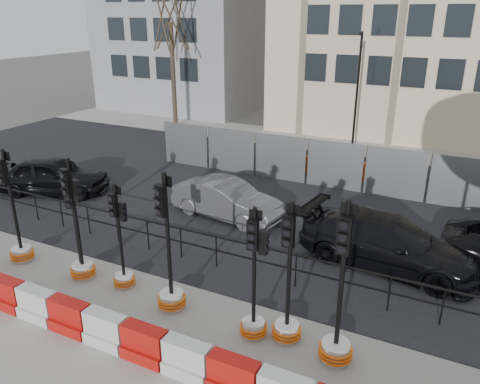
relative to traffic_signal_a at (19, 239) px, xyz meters
The scene contains 21 objects.
ground 5.49m from the traffic_signal_a, 10.82° to the left, with size 120.00×120.00×0.00m, color #51514C.
sidewalk_near 5.74m from the traffic_signal_a, 20.30° to the right, with size 40.00×6.00×0.02m, color gray.
road 9.67m from the traffic_signal_a, 56.31° to the left, with size 40.00×14.00×0.03m, color black.
sidewalk_far 17.86m from the traffic_signal_a, 72.56° to the left, with size 40.00×4.00×0.02m, color gray.
building_grey 25.37m from the traffic_signal_a, 110.61° to the left, with size 11.00×9.06×14.00m.
kerb_railing 5.79m from the traffic_signal_a, 22.56° to the left, with size 18.00×0.04×1.00m.
heras_fencing 11.78m from the traffic_signal_a, 65.65° to the left, with size 14.33×1.72×2.00m.
lamp_post_far 17.22m from the traffic_signal_a, 69.93° to the left, with size 0.12×0.56×6.00m.
tree_bare_far 18.45m from the traffic_signal_a, 108.89° to the left, with size 2.00×2.00×9.00m.
barrier_row 5.65m from the traffic_signal_a, 18.40° to the right, with size 16.75×0.50×0.80m.
traffic_signal_a is the anchor object (origin of this frame).
traffic_signal_b 2.32m from the traffic_signal_a, ahead, with size 0.68×0.68×3.46m.
traffic_signal_c 2.22m from the traffic_signal_a, ahead, with size 0.58×0.58×2.94m.
traffic_signal_d 3.64m from the traffic_signal_a, ahead, with size 0.58×0.58×2.93m.
traffic_signal_e 5.32m from the traffic_signal_a, ahead, with size 0.70×0.70×3.57m.
traffic_signal_f 7.59m from the traffic_signal_a, ahead, with size 0.62×0.62×3.17m.
traffic_signal_g 8.30m from the traffic_signal_a, ahead, with size 0.66×0.66×3.36m.
traffic_signal_h 9.47m from the traffic_signal_a, ahead, with size 0.72×0.72×3.66m.
car_a 5.65m from the traffic_signal_a, 127.79° to the left, with size 4.77×3.22×1.51m, color black.
car_b 6.75m from the traffic_signal_a, 54.12° to the left, with size 4.24×1.96×1.35m, color #4C4C51.
car_c 10.70m from the traffic_signal_a, 25.06° to the left, with size 5.35×2.75×1.49m, color black.
Camera 1 is at (5.88, -9.05, 6.90)m, focal length 35.00 mm.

